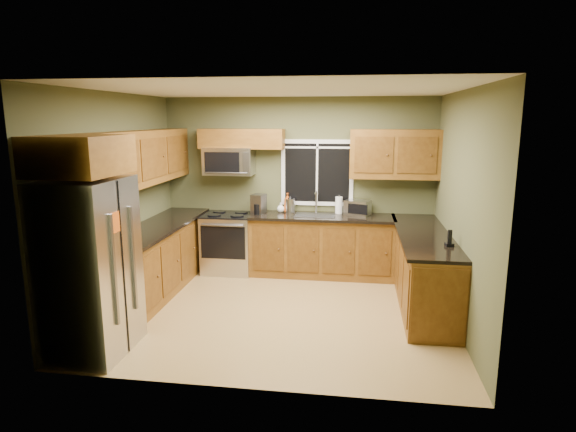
% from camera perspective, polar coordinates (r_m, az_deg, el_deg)
% --- Properties ---
extents(floor, '(4.20, 4.20, 0.00)m').
position_cam_1_polar(floor, '(6.17, -0.94, -11.16)').
color(floor, '#9B7A44').
rests_on(floor, ground).
extents(ceiling, '(4.20, 4.20, 0.00)m').
position_cam_1_polar(ceiling, '(5.70, -1.03, 14.74)').
color(ceiling, white).
rests_on(ceiling, back_wall).
extents(back_wall, '(4.20, 0.00, 4.20)m').
position_cam_1_polar(back_wall, '(7.55, 1.18, 3.68)').
color(back_wall, '#4C4F2E').
rests_on(back_wall, ground).
extents(front_wall, '(4.20, 0.00, 4.20)m').
position_cam_1_polar(front_wall, '(4.06, -5.00, -3.22)').
color(front_wall, '#4C4F2E').
rests_on(front_wall, ground).
extents(left_wall, '(0.00, 3.60, 3.60)m').
position_cam_1_polar(left_wall, '(6.46, -19.72, 1.66)').
color(left_wall, '#4C4F2E').
rests_on(left_wall, ground).
extents(right_wall, '(0.00, 3.60, 3.60)m').
position_cam_1_polar(right_wall, '(5.84, 19.82, 0.67)').
color(right_wall, '#4C4F2E').
rests_on(right_wall, ground).
extents(window, '(1.12, 0.03, 1.02)m').
position_cam_1_polar(window, '(7.47, 3.47, 5.15)').
color(window, white).
rests_on(window, back_wall).
extents(base_cabinets_left, '(0.60, 2.65, 0.90)m').
position_cam_1_polar(base_cabinets_left, '(6.94, -15.20, -5.03)').
color(base_cabinets_left, brown).
rests_on(base_cabinets_left, ground).
extents(countertop_left, '(0.65, 2.65, 0.04)m').
position_cam_1_polar(countertop_left, '(6.82, -15.22, -1.25)').
color(countertop_left, black).
rests_on(countertop_left, base_cabinets_left).
extents(base_cabinets_back, '(2.17, 0.60, 0.90)m').
position_cam_1_polar(base_cabinets_back, '(7.39, 4.07, -3.63)').
color(base_cabinets_back, brown).
rests_on(base_cabinets_back, ground).
extents(countertop_back, '(2.17, 0.65, 0.04)m').
position_cam_1_polar(countertop_back, '(7.26, 4.11, -0.10)').
color(countertop_back, black).
rests_on(countertop_back, base_cabinets_back).
extents(base_cabinets_peninsula, '(0.60, 2.52, 0.90)m').
position_cam_1_polar(base_cabinets_peninsula, '(6.52, 15.75, -6.14)').
color(base_cabinets_peninsula, brown).
rests_on(base_cabinets_peninsula, ground).
extents(countertop_peninsula, '(0.65, 2.50, 0.04)m').
position_cam_1_polar(countertop_peninsula, '(6.40, 15.75, -2.10)').
color(countertop_peninsula, black).
rests_on(countertop_peninsula, base_cabinets_peninsula).
extents(upper_cabinets_left, '(0.33, 2.65, 0.72)m').
position_cam_1_polar(upper_cabinets_left, '(6.74, -16.90, 6.61)').
color(upper_cabinets_left, brown).
rests_on(upper_cabinets_left, left_wall).
extents(upper_cabinets_back_left, '(1.30, 0.33, 0.30)m').
position_cam_1_polar(upper_cabinets_back_left, '(7.47, -5.52, 9.10)').
color(upper_cabinets_back_left, brown).
rests_on(upper_cabinets_back_left, back_wall).
extents(upper_cabinets_back_right, '(1.30, 0.33, 0.72)m').
position_cam_1_polar(upper_cabinets_back_right, '(7.30, 12.51, 7.17)').
color(upper_cabinets_back_right, brown).
rests_on(upper_cabinets_back_right, back_wall).
extents(upper_cabinet_over_fridge, '(0.72, 0.90, 0.38)m').
position_cam_1_polar(upper_cabinet_over_fridge, '(5.08, -23.43, 6.63)').
color(upper_cabinet_over_fridge, brown).
rests_on(upper_cabinet_over_fridge, left_wall).
extents(refrigerator, '(0.74, 0.90, 1.80)m').
position_cam_1_polar(refrigerator, '(5.28, -22.44, -5.66)').
color(refrigerator, '#B7B7BC').
rests_on(refrigerator, ground).
extents(range, '(0.76, 0.69, 0.94)m').
position_cam_1_polar(range, '(7.60, -7.04, -3.13)').
color(range, '#B7B7BC').
rests_on(range, ground).
extents(microwave, '(0.76, 0.41, 0.42)m').
position_cam_1_polar(microwave, '(7.51, -7.01, 6.47)').
color(microwave, '#B7B7BC').
rests_on(microwave, back_wall).
extents(sink, '(0.60, 0.42, 0.36)m').
position_cam_1_polar(sink, '(7.28, 3.22, 0.20)').
color(sink, slate).
rests_on(sink, countertop_back).
extents(toaster_oven, '(0.43, 0.38, 0.22)m').
position_cam_1_polar(toaster_oven, '(7.36, 8.25, 1.00)').
color(toaster_oven, '#B7B7BC').
rests_on(toaster_oven, countertop_back).
extents(coffee_maker, '(0.23, 0.28, 0.30)m').
position_cam_1_polar(coffee_maker, '(7.38, -3.52, 1.35)').
color(coffee_maker, slate).
rests_on(coffee_maker, countertop_back).
extents(kettle, '(0.18, 0.18, 0.27)m').
position_cam_1_polar(kettle, '(7.46, 0.27, 1.35)').
color(kettle, '#B7B7BC').
rests_on(kettle, countertop_back).
extents(paper_towel_roll, '(0.14, 0.14, 0.28)m').
position_cam_1_polar(paper_towel_roll, '(7.42, 6.05, 1.29)').
color(paper_towel_roll, white).
rests_on(paper_towel_roll, countertop_back).
extents(soap_bottle_a, '(0.12, 0.12, 0.30)m').
position_cam_1_polar(soap_bottle_a, '(7.47, -0.07, 1.59)').
color(soap_bottle_a, '#C85212').
rests_on(soap_bottle_a, countertop_back).
extents(soap_bottle_c, '(0.14, 0.14, 0.15)m').
position_cam_1_polar(soap_bottle_c, '(7.49, -0.86, 1.03)').
color(soap_bottle_c, white).
rests_on(soap_bottle_c, countertop_back).
extents(cordless_phone, '(0.10, 0.10, 0.19)m').
position_cam_1_polar(cordless_phone, '(5.81, 18.59, -2.86)').
color(cordless_phone, black).
rests_on(cordless_phone, countertop_peninsula).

